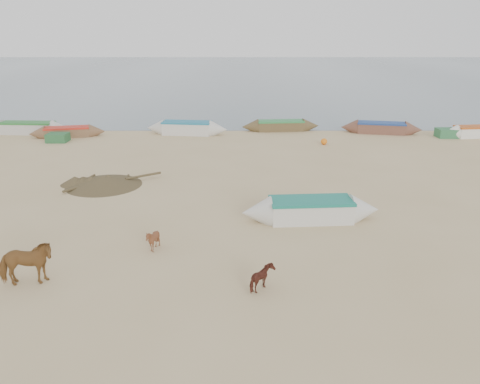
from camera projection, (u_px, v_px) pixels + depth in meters
name	position (u px, v px, depth m)	size (l,w,h in m)	color
ground	(240.00, 257.00, 16.17)	(140.00, 140.00, 0.00)	tan
sea	(240.00, 72.00, 93.80)	(160.00, 160.00, 0.00)	slate
cow_adult	(26.00, 264.00, 14.14)	(0.77, 1.69, 1.43)	brown
calf_front	(153.00, 240.00, 16.50)	(0.67, 0.75, 0.82)	brown
calf_right	(263.00, 279.00, 13.93)	(0.78, 0.66, 0.78)	#55261B
near_canoe	(311.00, 210.00, 19.16)	(5.69, 1.35, 0.92)	silver
debris_pile	(104.00, 181.00, 23.68)	(3.82, 3.82, 0.49)	brown
waterline_canoes	(275.00, 129.00, 35.63)	(49.93, 4.31, 0.99)	beige
beach_clutter	(306.00, 132.00, 34.90)	(43.46, 5.07, 0.64)	#2A5D34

